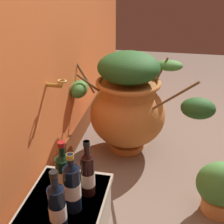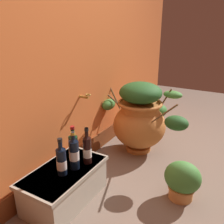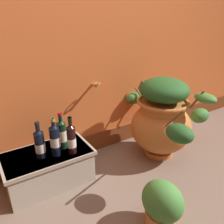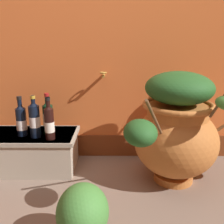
{
  "view_description": "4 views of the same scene",
  "coord_description": "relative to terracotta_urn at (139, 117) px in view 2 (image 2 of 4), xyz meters",
  "views": [
    {
      "loc": [
        -1.56,
        0.41,
        1.34
      ],
      "look_at": [
        -0.06,
        0.71,
        0.57
      ],
      "focal_mm": 46.95,
      "sensor_mm": 36.0,
      "label": 1
    },
    {
      "loc": [
        -1.87,
        -0.29,
        1.39
      ],
      "look_at": [
        -0.01,
        0.77,
        0.6
      ],
      "focal_mm": 39.16,
      "sensor_mm": 36.0,
      "label": 2
    },
    {
      "loc": [
        -1.03,
        -0.76,
        1.33
      ],
      "look_at": [
        -0.08,
        0.72,
        0.57
      ],
      "focal_mm": 37.18,
      "sensor_mm": 36.0,
      "label": 3
    },
    {
      "loc": [
        0.02,
        -1.02,
        0.99
      ],
      "look_at": [
        0.01,
        0.75,
        0.5
      ],
      "focal_mm": 41.48,
      "sensor_mm": 36.0,
      "label": 4
    }
  ],
  "objects": [
    {
      "name": "wine_bottle_left",
      "position": [
        -1.03,
        0.1,
        0.03
      ],
      "size": [
        0.08,
        0.08,
        0.32
      ],
      "color": "black",
      "rests_on": "stone_ledge"
    },
    {
      "name": "wine_bottle_middle",
      "position": [
        -1.14,
        0.14,
        0.01
      ],
      "size": [
        0.08,
        0.08,
        0.3
      ],
      "color": "black",
      "rests_on": "stone_ledge"
    },
    {
      "name": "wine_bottle_right",
      "position": [
        -0.91,
        0.06,
        0.02
      ],
      "size": [
        0.07,
        0.07,
        0.31
      ],
      "color": "black",
      "rests_on": "stone_ledge"
    },
    {
      "name": "terracotta_urn",
      "position": [
        0.0,
        0.0,
        0.0
      ],
      "size": [
        0.98,
        1.25,
        0.79
      ],
      "color": "#C17033",
      "rests_on": "ground_plane"
    },
    {
      "name": "back_wall",
      "position": [
        -0.47,
        0.51,
        0.89
      ],
      "size": [
        4.4,
        0.33,
        2.6
      ],
      "color": "#D6662D",
      "rests_on": "ground_plane"
    },
    {
      "name": "potted_shrub",
      "position": [
        -0.59,
        -0.65,
        -0.23
      ],
      "size": [
        0.25,
        0.3,
        0.33
      ],
      "color": "#D68E4C",
      "rests_on": "ground_plane"
    },
    {
      "name": "stone_ledge",
      "position": [
        -1.09,
        0.17,
        -0.24
      ],
      "size": [
        0.71,
        0.4,
        0.29
      ],
      "color": "#B2A893",
      "rests_on": "ground_plane"
    },
    {
      "name": "wine_bottle_back",
      "position": [
        -0.95,
        0.17,
        0.02
      ],
      "size": [
        0.08,
        0.08,
        0.32
      ],
      "color": "black",
      "rests_on": "stone_ledge"
    },
    {
      "name": "ground_plane",
      "position": [
        -0.47,
        -0.69,
        -0.4
      ],
      "size": [
        7.0,
        7.0,
        0.0
      ],
      "primitive_type": "plane",
      "color": "#7A6656"
    }
  ]
}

